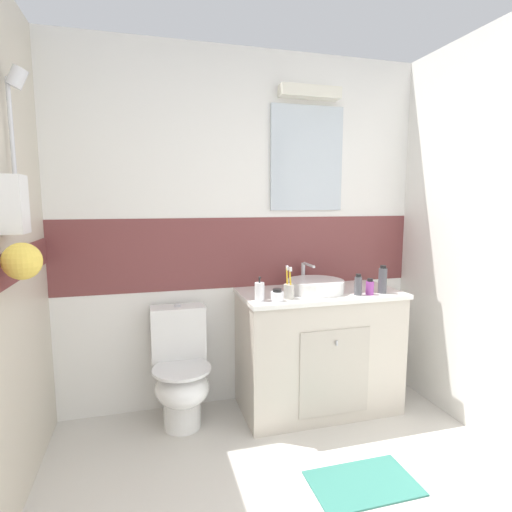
{
  "coord_description": "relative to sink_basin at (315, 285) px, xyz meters",
  "views": [
    {
      "loc": [
        -0.69,
        -0.4,
        1.47
      ],
      "look_at": [
        -0.05,
        1.92,
        1.14
      ],
      "focal_mm": 28.46,
      "sensor_mm": 36.0,
      "label": 1
    }
  ],
  "objects": [
    {
      "name": "wall_back_tiled",
      "position": [
        -0.42,
        0.33,
        0.37
      ],
      "size": [
        3.2,
        0.2,
        2.5
      ],
      "color": "white",
      "rests_on": "ground_plane"
    },
    {
      "name": "vanity_cabinet",
      "position": [
        0.03,
        0.01,
        -0.47
      ],
      "size": [
        1.1,
        0.57,
        0.85
      ],
      "color": "beige",
      "rests_on": "ground_plane"
    },
    {
      "name": "sink_basin",
      "position": [
        0.0,
        0.0,
        0.0
      ],
      "size": [
        0.39,
        0.43,
        0.18
      ],
      "color": "white",
      "rests_on": "vanity_cabinet"
    },
    {
      "name": "toilet",
      "position": [
        -0.92,
        0.04,
        -0.53
      ],
      "size": [
        0.37,
        0.5,
        0.78
      ],
      "color": "white",
      "rests_on": "ground_plane"
    },
    {
      "name": "toothbrush_cup",
      "position": [
        -0.24,
        -0.14,
        0.01
      ],
      "size": [
        0.07,
        0.07,
        0.21
      ],
      "color": "#B2ADA3",
      "rests_on": "vanity_cabinet"
    },
    {
      "name": "soap_dispenser",
      "position": [
        -0.44,
        -0.14,
        0.01
      ],
      "size": [
        0.06,
        0.06,
        0.15
      ],
      "color": "white",
      "rests_on": "vanity_cabinet"
    },
    {
      "name": "lotion_bottle_short",
      "position": [
        0.31,
        -0.18,
        0.0
      ],
      "size": [
        0.05,
        0.05,
        0.11
      ],
      "color": "#993F99",
      "rests_on": "vanity_cabinet"
    },
    {
      "name": "shampoo_bottle_tall",
      "position": [
        0.42,
        -0.16,
        0.04
      ],
      "size": [
        0.06,
        0.06,
        0.19
      ],
      "color": "#4C4C51",
      "rests_on": "vanity_cabinet"
    },
    {
      "name": "hair_gel_jar",
      "position": [
        -0.33,
        -0.18,
        -0.01
      ],
      "size": [
        0.08,
        0.08,
        0.08
      ],
      "color": "white",
      "rests_on": "vanity_cabinet"
    },
    {
      "name": "deodorant_spray_can",
      "position": [
        0.23,
        -0.17,
        0.02
      ],
      "size": [
        0.05,
        0.05,
        0.14
      ],
      "color": "#4C4C51",
      "rests_on": "vanity_cabinet"
    },
    {
      "name": "bath_mat",
      "position": [
        -0.06,
        -0.8,
        -0.89
      ],
      "size": [
        0.55,
        0.34,
        0.01
      ],
      "primitive_type": "cube",
      "color": "#337266",
      "rests_on": "ground_plane"
    }
  ]
}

